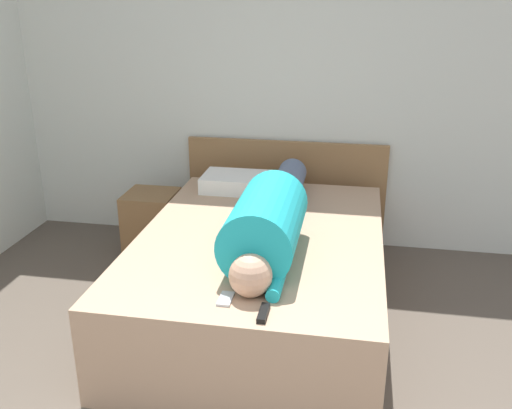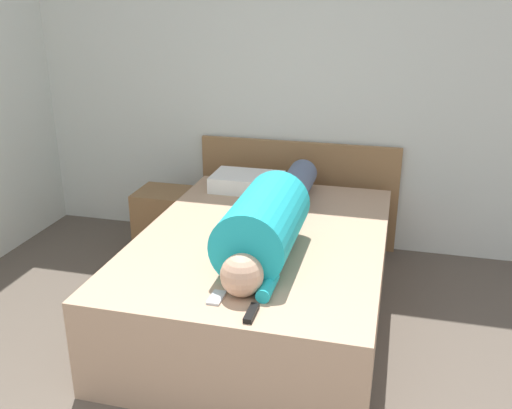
{
  "view_description": "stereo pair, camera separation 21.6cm",
  "coord_description": "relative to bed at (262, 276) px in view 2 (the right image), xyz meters",
  "views": [
    {
      "loc": [
        0.3,
        -0.62,
        1.93
      ],
      "look_at": [
        -0.24,
        2.32,
        0.8
      ],
      "focal_mm": 40.0,
      "sensor_mm": 36.0,
      "label": 1
    },
    {
      "loc": [
        0.51,
        -0.57,
        1.93
      ],
      "look_at": [
        -0.24,
        2.32,
        0.8
      ],
      "focal_mm": 40.0,
      "sensor_mm": 36.0,
      "label": 2
    }
  ],
  "objects": [
    {
      "name": "tv_remote",
      "position": [
        0.17,
        -0.89,
        0.29
      ],
      "size": [
        0.04,
        0.15,
        0.02
      ],
      "color": "black",
      "rests_on": "bed"
    },
    {
      "name": "cell_phone",
      "position": [
        -0.03,
        -0.79,
        0.28
      ],
      "size": [
        0.06,
        0.13,
        0.01
      ],
      "color": "#B2B7BC",
      "rests_on": "bed"
    },
    {
      "name": "person_lying",
      "position": [
        0.08,
        -0.12,
        0.44
      ],
      "size": [
        0.39,
        1.79,
        0.39
      ],
      "color": "tan",
      "rests_on": "bed"
    },
    {
      "name": "wall_back",
      "position": [
        0.24,
        1.24,
        1.02
      ],
      "size": [
        5.97,
        0.06,
        2.6
      ],
      "color": "silver",
      "rests_on": "ground_plane"
    },
    {
      "name": "pillow_near_headboard",
      "position": [
        -0.31,
        0.78,
        0.33
      ],
      "size": [
        0.51,
        0.34,
        0.11
      ],
      "color": "white",
      "rests_on": "bed"
    },
    {
      "name": "bed",
      "position": [
        0.0,
        0.0,
        0.0
      ],
      "size": [
        1.44,
        2.02,
        0.55
      ],
      "color": "tan",
      "rests_on": "ground_plane"
    },
    {
      "name": "nightstand",
      "position": [
        -0.97,
        0.74,
        -0.03
      ],
      "size": [
        0.38,
        0.37,
        0.5
      ],
      "color": "brown",
      "rests_on": "ground_plane"
    },
    {
      "name": "headboard",
      "position": [
        0.0,
        1.17,
        0.14
      ],
      "size": [
        1.56,
        0.04,
        0.83
      ],
      "color": "olive",
      "rests_on": "ground_plane"
    }
  ]
}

